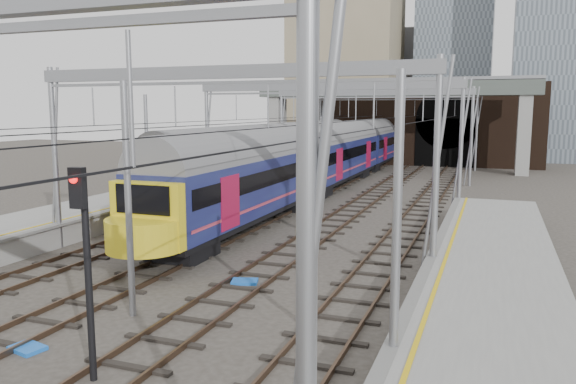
% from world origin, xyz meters
% --- Properties ---
extents(ground, '(160.00, 160.00, 0.00)m').
position_xyz_m(ground, '(0.00, 0.00, 0.00)').
color(ground, '#38332D').
rests_on(ground, ground).
extents(tracks, '(14.40, 80.00, 0.22)m').
position_xyz_m(tracks, '(0.00, 15.00, 0.02)').
color(tracks, '#4C3828').
rests_on(tracks, ground).
extents(overhead_line, '(16.80, 80.00, 8.00)m').
position_xyz_m(overhead_line, '(0.00, 21.49, 6.57)').
color(overhead_line, gray).
rests_on(overhead_line, ground).
extents(retaining_wall, '(28.00, 2.75, 9.00)m').
position_xyz_m(retaining_wall, '(1.40, 51.93, 4.33)').
color(retaining_wall, black).
rests_on(retaining_wall, ground).
extents(overbridge, '(28.00, 3.00, 9.25)m').
position_xyz_m(overbridge, '(0.00, 46.00, 7.27)').
color(overbridge, gray).
rests_on(overbridge, ground).
extents(city_skyline, '(37.50, 27.50, 60.00)m').
position_xyz_m(city_skyline, '(2.73, 70.48, 17.09)').
color(city_skyline, tan).
rests_on(city_skyline, ground).
extents(train_main, '(3.09, 71.39, 5.22)m').
position_xyz_m(train_main, '(-2.00, 41.28, 2.66)').
color(train_main, black).
rests_on(train_main, ground).
extents(train_second, '(3.03, 35.01, 5.13)m').
position_xyz_m(train_second, '(-6.00, 29.33, 2.62)').
color(train_second, black).
rests_on(train_second, ground).
extents(signal_near_centre, '(0.36, 0.47, 4.95)m').
position_xyz_m(signal_near_centre, '(1.63, -1.84, 3.12)').
color(signal_near_centre, black).
rests_on(signal_near_centre, ground).
extents(equip_cover_a, '(1.00, 0.80, 0.10)m').
position_xyz_m(equip_cover_a, '(-1.07, -1.04, 0.05)').
color(equip_cover_a, blue).
rests_on(equip_cover_a, ground).
extents(equip_cover_b, '(0.94, 0.74, 0.10)m').
position_xyz_m(equip_cover_b, '(-2.32, 11.17, 0.05)').
color(equip_cover_b, blue).
rests_on(equip_cover_b, ground).
extents(equip_cover_c, '(1.07, 0.89, 0.11)m').
position_xyz_m(equip_cover_c, '(1.84, 6.09, 0.05)').
color(equip_cover_c, blue).
rests_on(equip_cover_c, ground).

